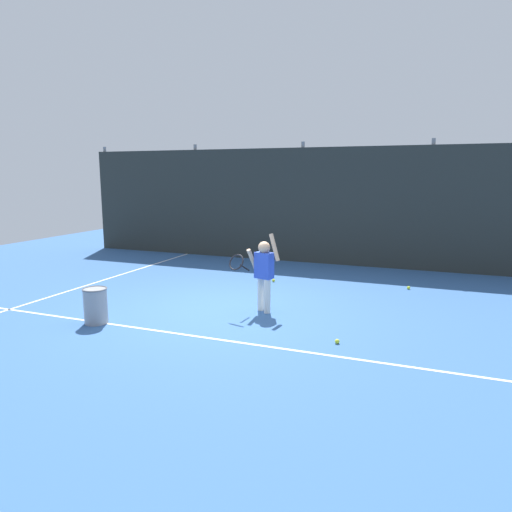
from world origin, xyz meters
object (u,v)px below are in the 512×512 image
Objects in this scene: tennis_player at (263,270)px; tennis_ball_2 at (409,288)px; tennis_ball_1 at (273,280)px; tennis_ball_3 at (337,341)px; tennis_ball_0 at (264,280)px; ball_hopper at (96,305)px.

tennis_ball_2 is (2.20, 2.54, -0.69)m from tennis_player.
tennis_ball_1 is 1.00× the size of tennis_ball_3.
tennis_ball_0 and tennis_ball_2 have the same top height.
tennis_ball_3 is (1.49, -1.05, -0.69)m from tennis_player.
ball_hopper is 6.02m from tennis_ball_2.
tennis_ball_0 is 1.00× the size of tennis_ball_3.
tennis_ball_1 is at bearing -172.22° from tennis_ball_2.
tennis_ball_1 is (0.22, 0.00, 0.00)m from tennis_ball_0.
tennis_ball_0 is at bearing -178.97° from tennis_ball_1.
tennis_player is at bearing -69.96° from tennis_ball_0.
tennis_ball_2 and tennis_ball_3 have the same top height.
tennis_player is 20.46× the size of tennis_ball_1.
tennis_player is 2.73m from ball_hopper.
ball_hopper is (-2.21, -1.54, -0.44)m from tennis_player.
tennis_ball_2 is 3.66m from tennis_ball_3.
tennis_ball_3 is at bearing -19.32° from tennis_player.
tennis_player is at bearing -130.92° from tennis_ball_2.
ball_hopper reaches higher than tennis_ball_3.
tennis_ball_0 is at bearing 125.71° from tennis_player.
tennis_player reaches higher than tennis_ball_3.
tennis_ball_3 is (3.70, 0.49, -0.26)m from ball_hopper.
tennis_ball_0 is at bearing 68.98° from ball_hopper.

